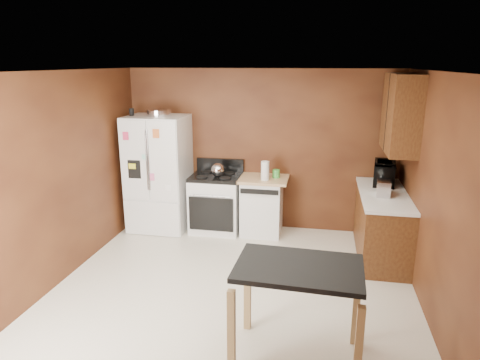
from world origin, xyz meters
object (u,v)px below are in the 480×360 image
(dishwasher, at_px, (262,205))
(island, at_px, (298,281))
(roasting_pan, at_px, (159,113))
(gas_range, at_px, (216,202))
(kettle, at_px, (218,170))
(green_canister, at_px, (276,174))
(refrigerator, at_px, (159,173))
(toaster, at_px, (384,188))
(microwave, at_px, (384,174))
(paper_towel, at_px, (265,171))
(pen_cup, at_px, (131,112))

(dishwasher, distance_m, island, 2.96)
(roasting_pan, relative_size, island, 0.33)
(gas_range, bearing_deg, kettle, -55.26)
(roasting_pan, height_order, green_canister, roasting_pan)
(refrigerator, height_order, dishwasher, refrigerator)
(gas_range, bearing_deg, roasting_pan, -177.33)
(toaster, relative_size, microwave, 0.53)
(paper_towel, xyz_separation_m, toaster, (1.63, -0.50, -0.03))
(gas_range, bearing_deg, paper_towel, -6.50)
(pen_cup, bearing_deg, refrigerator, 8.82)
(kettle, distance_m, island, 3.10)
(microwave, bearing_deg, toaster, 179.52)
(kettle, xyz_separation_m, toaster, (2.36, -0.52, -0.00))
(paper_towel, relative_size, gas_range, 0.26)
(green_canister, xyz_separation_m, toaster, (1.48, -0.66, 0.05))
(pen_cup, height_order, refrigerator, pen_cup)
(kettle, relative_size, gas_range, 0.19)
(roasting_pan, relative_size, dishwasher, 0.42)
(toaster, xyz_separation_m, microwave, (0.08, 0.57, 0.04))
(green_canister, xyz_separation_m, island, (0.52, -2.90, -0.20))
(roasting_pan, bearing_deg, gas_range, 2.67)
(paper_towel, bearing_deg, island, -76.34)
(dishwasher, height_order, island, island)
(pen_cup, height_order, microwave, pen_cup)
(roasting_pan, xyz_separation_m, island, (2.30, -2.79, -1.09))
(roasting_pan, height_order, refrigerator, roasting_pan)
(microwave, relative_size, island, 0.47)
(toaster, relative_size, gas_range, 0.25)
(green_canister, height_order, island, green_canister)
(kettle, height_order, paper_towel, paper_towel)
(refrigerator, xyz_separation_m, dishwasher, (1.63, 0.09, -0.45))
(roasting_pan, relative_size, green_canister, 3.05)
(roasting_pan, distance_m, pen_cup, 0.42)
(kettle, xyz_separation_m, gas_range, (-0.04, 0.06, -0.54))
(kettle, bearing_deg, refrigerator, 179.74)
(toaster, xyz_separation_m, dishwasher, (-1.68, 0.61, -0.55))
(microwave, distance_m, dishwasher, 1.86)
(kettle, xyz_separation_m, refrigerator, (-0.96, 0.00, -0.10))
(island, bearing_deg, toaster, 66.73)
(green_canister, xyz_separation_m, microwave, (1.56, -0.09, 0.10))
(refrigerator, distance_m, dishwasher, 1.69)
(kettle, height_order, microwave, microwave)
(pen_cup, relative_size, toaster, 0.40)
(kettle, bearing_deg, island, -63.17)
(pen_cup, relative_size, kettle, 0.54)
(roasting_pan, xyz_separation_m, gas_range, (0.86, 0.04, -1.38))
(toaster, distance_m, refrigerator, 3.36)
(pen_cup, bearing_deg, gas_range, 5.25)
(pen_cup, relative_size, gas_range, 0.10)
(dishwasher, bearing_deg, roasting_pan, -177.66)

